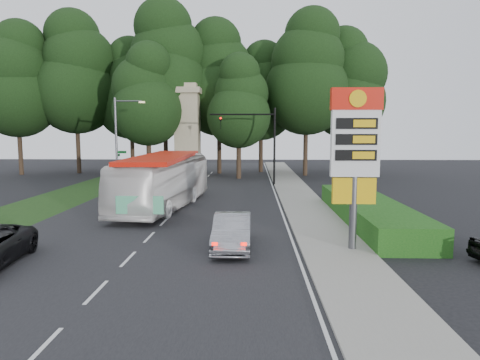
{
  "coord_description": "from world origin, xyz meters",
  "views": [
    {
      "loc": [
        4.92,
        -15.9,
        5.11
      ],
      "look_at": [
        4.21,
        9.22,
        2.2
      ],
      "focal_mm": 32.0,
      "sensor_mm": 36.0,
      "label": 1
    }
  ],
  "objects_px": {
    "gas_station_pylon": "(355,147)",
    "monument": "(188,131)",
    "traffic_signal_mast": "(260,135)",
    "sedan_silver": "(232,232)",
    "transit_bus": "(164,182)",
    "streetlight_signs": "(119,138)"
  },
  "relations": [
    {
      "from": "monument",
      "to": "streetlight_signs",
      "type": "bearing_deg",
      "value": -121.97
    },
    {
      "from": "traffic_signal_mast",
      "to": "sedan_silver",
      "type": "height_order",
      "value": "traffic_signal_mast"
    },
    {
      "from": "streetlight_signs",
      "to": "transit_bus",
      "type": "relative_size",
      "value": 0.64
    },
    {
      "from": "traffic_signal_mast",
      "to": "sedan_silver",
      "type": "xyz_separation_m",
      "value": [
        -1.61,
        -21.76,
        -3.93
      ]
    },
    {
      "from": "gas_station_pylon",
      "to": "transit_bus",
      "type": "distance_m",
      "value": 14.49
    },
    {
      "from": "streetlight_signs",
      "to": "monument",
      "type": "xyz_separation_m",
      "value": [
        4.99,
        7.99,
        0.67
      ]
    },
    {
      "from": "traffic_signal_mast",
      "to": "streetlight_signs",
      "type": "height_order",
      "value": "streetlight_signs"
    },
    {
      "from": "traffic_signal_mast",
      "to": "monument",
      "type": "height_order",
      "value": "monument"
    },
    {
      "from": "gas_station_pylon",
      "to": "transit_bus",
      "type": "bearing_deg",
      "value": 135.29
    },
    {
      "from": "gas_station_pylon",
      "to": "monument",
      "type": "distance_m",
      "value": 30.17
    },
    {
      "from": "streetlight_signs",
      "to": "sedan_silver",
      "type": "distance_m",
      "value": 22.95
    },
    {
      "from": "streetlight_signs",
      "to": "transit_bus",
      "type": "height_order",
      "value": "streetlight_signs"
    },
    {
      "from": "monument",
      "to": "sedan_silver",
      "type": "relative_size",
      "value": 2.21
    },
    {
      "from": "traffic_signal_mast",
      "to": "streetlight_signs",
      "type": "bearing_deg",
      "value": -171.08
    },
    {
      "from": "gas_station_pylon",
      "to": "traffic_signal_mast",
      "type": "height_order",
      "value": "traffic_signal_mast"
    },
    {
      "from": "streetlight_signs",
      "to": "monument",
      "type": "bearing_deg",
      "value": 58.03
    },
    {
      "from": "gas_station_pylon",
      "to": "monument",
      "type": "bearing_deg",
      "value": 111.8
    },
    {
      "from": "traffic_signal_mast",
      "to": "transit_bus",
      "type": "height_order",
      "value": "traffic_signal_mast"
    },
    {
      "from": "transit_bus",
      "to": "sedan_silver",
      "type": "bearing_deg",
      "value": -55.83
    },
    {
      "from": "streetlight_signs",
      "to": "gas_station_pylon",
      "type": "bearing_deg",
      "value": -51.04
    },
    {
      "from": "monument",
      "to": "transit_bus",
      "type": "xyz_separation_m",
      "value": [
        1.08,
        -17.99,
        -3.36
      ]
    },
    {
      "from": "traffic_signal_mast",
      "to": "sedan_silver",
      "type": "relative_size",
      "value": 1.59
    }
  ]
}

